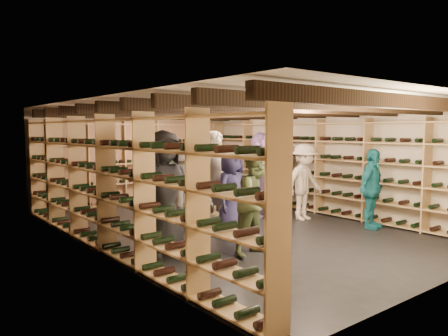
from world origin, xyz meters
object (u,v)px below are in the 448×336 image
at_px(crate_loose, 154,207).
at_px(person_6, 231,193).
at_px(person_0, 164,193).
at_px(person_11, 262,174).
at_px(crate_stack_left, 194,206).
at_px(person_2, 257,201).
at_px(person_3, 304,182).
at_px(person_10, 175,182).
at_px(person_8, 284,176).
at_px(person_7, 216,181).
at_px(crate_stack_right, 221,203).
at_px(person_4, 372,189).
at_px(person_9, 185,193).
at_px(person_12, 268,175).

relative_size(crate_loose, person_6, 0.32).
bearing_deg(person_0, person_11, 31.88).
relative_size(crate_stack_left, person_11, 0.30).
height_order(person_2, person_6, person_2).
bearing_deg(person_6, person_2, -128.91).
distance_m(person_0, person_3, 3.69).
bearing_deg(person_10, person_8, -27.59).
bearing_deg(person_0, person_6, 19.37).
bearing_deg(person_8, person_6, -151.77).
relative_size(person_2, person_7, 0.87).
distance_m(person_0, person_8, 4.42).
xyz_separation_m(crate_stack_right, person_4, (1.36, -2.98, 0.52)).
distance_m(person_8, person_10, 2.74).
relative_size(person_7, person_11, 1.01).
xyz_separation_m(person_2, person_9, (-0.27, 1.59, -0.02)).
height_order(person_11, person_12, person_11).
bearing_deg(person_4, person_11, 98.11).
bearing_deg(crate_stack_right, person_2, -118.25).
distance_m(crate_stack_right, person_9, 2.33).
height_order(person_0, person_10, person_0).
distance_m(person_7, person_11, 1.76).
height_order(person_10, person_12, person_10).
distance_m(person_3, person_10, 2.73).
distance_m(crate_loose, person_8, 3.17).
bearing_deg(person_11, person_10, 134.65).
bearing_deg(person_3, person_9, 171.22).
distance_m(crate_loose, person_2, 4.34).
xyz_separation_m(crate_stack_right, person_7, (-1.08, -1.24, 0.69)).
height_order(person_2, person_12, person_2).
height_order(person_0, person_11, person_0).
bearing_deg(person_4, person_8, 77.10).
bearing_deg(person_2, person_7, 67.10).
relative_size(crate_stack_right, person_3, 0.36).
relative_size(crate_loose, person_3, 0.31).
xyz_separation_m(person_6, person_12, (2.62, 1.79, 0.02)).
bearing_deg(person_11, person_0, 178.03).
bearing_deg(person_12, person_0, -154.02).
distance_m(person_4, person_9, 3.61).
distance_m(crate_stack_left, person_9, 1.84).
distance_m(crate_loose, person_7, 2.71).
distance_m(person_4, person_11, 2.40).
relative_size(person_0, person_2, 1.16).
distance_m(person_0, person_7, 1.80).
relative_size(crate_loose, person_12, 0.31).
height_order(person_8, person_10, person_8).
bearing_deg(person_11, person_2, -158.49).
xyz_separation_m(person_2, person_3, (2.54, 1.29, -0.01)).
bearing_deg(crate_stack_right, person_9, -144.28).
relative_size(person_0, person_10, 1.18).
relative_size(crate_stack_left, person_6, 0.36).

